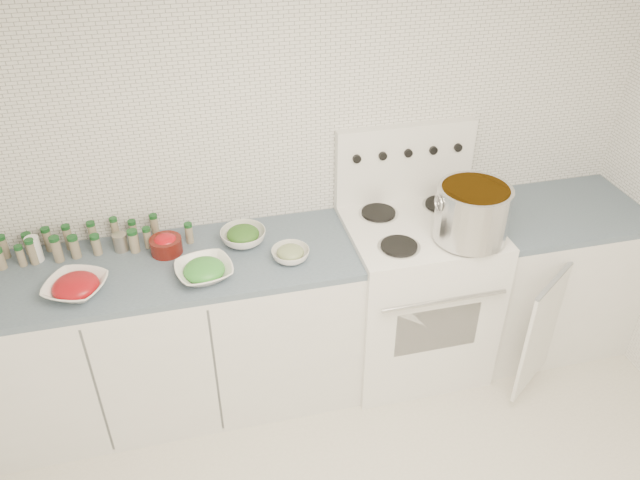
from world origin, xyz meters
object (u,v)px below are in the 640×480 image
Objects in this scene: bowl_tomato at (76,287)px; stove at (414,290)px; stock_pot at (472,211)px; bowl_snowpea at (204,270)px.

stove is at bearing 4.28° from bowl_tomato.
bowl_tomato is (-1.69, -0.13, 0.44)m from stove.
stove is at bearing 134.28° from stock_pot.
bowl_snowpea is at bearing -1.53° from bowl_tomato.
stove is 3.95× the size of bowl_tomato.
bowl_tomato is at bearing 178.25° from stock_pot.
stock_pot reaches higher than bowl_snowpea.
stock_pot is 1.25× the size of bowl_snowpea.
stock_pot reaches higher than bowl_tomato.
bowl_snowpea is (-1.12, -0.14, 0.44)m from stove.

